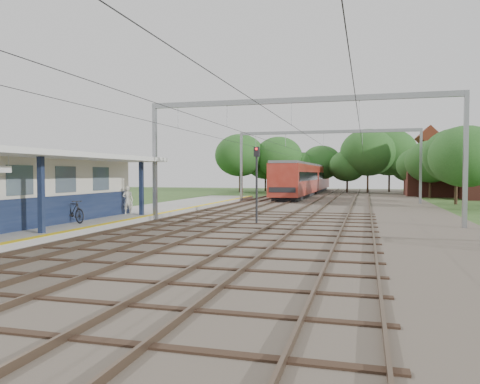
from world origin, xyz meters
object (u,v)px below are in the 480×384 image
(person, at_px, (128,200))
(signal_post, at_px, (257,176))
(train, at_px, (307,178))
(bicycle, at_px, (73,211))

(person, height_order, signal_post, signal_post)
(train, height_order, signal_post, signal_post)
(person, relative_size, train, 0.05)
(train, bearing_deg, signal_post, -87.19)
(bicycle, xyz_separation_m, train, (6.59, 42.39, 1.28))
(bicycle, height_order, train, train)
(bicycle, xyz_separation_m, signal_post, (8.44, 4.67, 1.76))
(person, distance_m, bicycle, 5.17)
(person, height_order, train, train)
(bicycle, bearing_deg, signal_post, -37.86)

